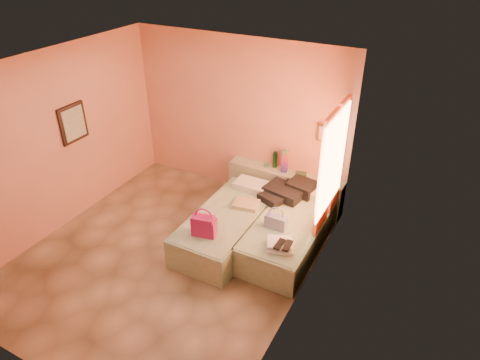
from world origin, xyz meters
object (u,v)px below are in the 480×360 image
Objects in this scene: water_bottle at (275,160)px; blue_handbag at (276,222)px; bed_left at (228,226)px; magenta_handbag at (204,225)px; green_book at (301,174)px; towel_stack at (280,245)px; bed_right at (289,233)px; flower_vase at (330,176)px; headboard_ledge at (284,188)px.

blue_handbag is (0.65, -1.41, -0.19)m from water_bottle.
bed_left is at bearing 179.64° from blue_handbag.
magenta_handbag is (-0.18, -2.02, -0.13)m from water_bottle.
green_book is 0.59× the size of blue_handbag.
towel_stack reaches higher than bed_left.
bed_right is 10.77× the size of green_book.
blue_handbag is (0.83, 0.61, -0.06)m from magenta_handbag.
water_bottle is at bearing 113.97° from blue_handbag.
bed_right is 7.16× the size of water_bottle.
bed_right is 6.39× the size of blue_handbag.
water_bottle reaches higher than green_book.
blue_handbag is 0.89× the size of towel_stack.
blue_handbag is at bearing -105.40° from flower_vase.
flower_vase is at bearing 45.98° from magenta_handbag.
bed_right is at bearing -103.52° from flower_vase.
water_bottle is at bearing 160.21° from green_book.
water_bottle is 1.50× the size of green_book.
blue_handbag is at bearing -112.13° from bed_right.
bed_left is at bearing 159.05° from towel_stack.
flower_vase is (0.78, -0.01, 0.46)m from headboard_ledge.
green_book is at bearing 102.42° from towel_stack.
headboard_ledge is 1.42m from blue_handbag.
water_bottle is at bearing 161.79° from headboard_ledge.
water_bottle is at bearing 116.22° from towel_stack.
bed_right is 1.46m from water_bottle.
towel_stack is at bearing -79.25° from bed_right.
green_book is at bearing 95.36° from blue_handbag.
water_bottle is at bearing 175.22° from flower_vase.
flower_vase is 1.39m from blue_handbag.
green_book reaches higher than bed_left.
headboard_ledge is at bearing -18.21° from water_bottle.
headboard_ledge is 5.86× the size of towel_stack.
magenta_handbag is at bearing -102.08° from headboard_ledge.
green_book is 1.37m from blue_handbag.
bed_left is 5.71× the size of towel_stack.
magenta_handbag is at bearing -168.63° from towel_stack.
headboard_ledge is 1.02× the size of bed_right.
bed_right is 5.71× the size of towel_stack.
blue_handbag is (-0.36, -1.33, -0.19)m from flower_vase.
bed_left is 1.57m from green_book.
headboard_ledge is 1.18m from bed_right.
blue_handbag reaches higher than green_book.
bed_right is 1.19m from green_book.
headboard_ledge is at bearing 116.46° from bed_right.
water_bottle is 0.89× the size of blue_handbag.
blue_handbag is at bearing 24.14° from magenta_handbag.
magenta_handbag is (-0.94, -0.90, 0.41)m from bed_right.
headboard_ledge is 7.34× the size of water_bottle.
water_bottle reaches higher than blue_handbag.
headboard_ledge is 7.52× the size of flower_vase.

